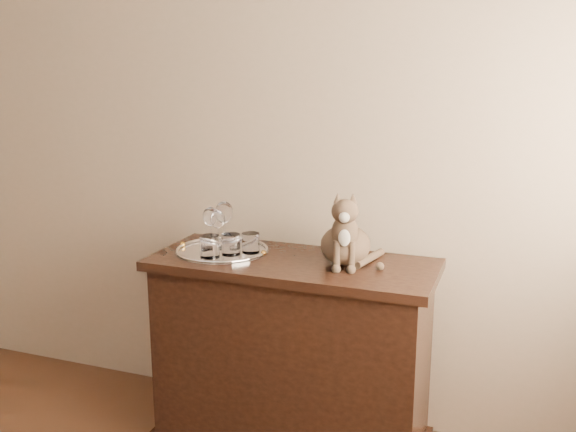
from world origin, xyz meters
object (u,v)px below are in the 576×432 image
sideboard (292,354)px  tumbler_c (251,243)px  tray (222,252)px  tumbler_b (210,246)px  wine_glass_a (211,227)px  wine_glass_b (224,224)px  wine_glass_d (218,229)px  cat (346,226)px  tumbler_a (231,244)px

sideboard → tumbler_c: size_ratio=13.98×
tray → tumbler_b: bearing=-92.9°
wine_glass_a → wine_glass_b: wine_glass_b is taller
wine_glass_a → wine_glass_b: bearing=16.7°
wine_glass_b → tumbler_c: (0.15, -0.04, -0.06)m
tumbler_b → tumbler_c: (0.13, 0.12, -0.00)m
wine_glass_a → wine_glass_b: 0.06m
wine_glass_d → cat: bearing=0.3°
wine_glass_b → tumbler_c: bearing=-16.6°
tumbler_a → sideboard: bearing=8.4°
wine_glass_d → sideboard: bearing=-5.1°
tray → wine_glass_b: (-0.02, 0.06, 0.11)m
wine_glass_a → wine_glass_d: (0.04, -0.01, -0.00)m
tray → wine_glass_b: bearing=105.9°
wine_glass_b → tumbler_a: (0.08, -0.10, -0.06)m
wine_glass_a → tumbler_a: bearing=-31.3°
tray → tumbler_b: (-0.01, -0.11, 0.05)m
tray → cat: size_ratio=1.26×
tray → tumbler_c: size_ratio=4.66×
wine_glass_d → tumbler_b: bearing=-78.0°
tray → tumbler_c: (0.13, 0.02, 0.05)m
wine_glass_b → wine_glass_d: 0.04m
wine_glass_a → tumbler_a: 0.17m
tumbler_a → cat: cat is taller
tumbler_c → tumbler_a: bearing=-139.4°
wine_glass_d → cat: 0.58m
wine_glass_a → cat: (0.62, -0.01, 0.06)m
sideboard → tumbler_c: tumbler_c is taller
wine_glass_b → wine_glass_a: bearing=-163.3°
sideboard → wine_glass_b: wine_glass_b is taller
wine_glass_b → wine_glass_d: bearing=-120.6°
sideboard → tumbler_a: bearing=-171.6°
sideboard → wine_glass_b: 0.64m
wine_glass_b → cat: size_ratio=0.65×
tray → wine_glass_b: wine_glass_b is taller
cat → tumbler_a: bearing=176.1°
sideboard → tumbler_b: size_ratio=12.79×
tumbler_a → tumbler_c: bearing=40.6°
wine_glass_b → tumbler_b: bearing=-85.8°
tumbler_b → wine_glass_d: bearing=102.0°
tumbler_a → wine_glass_a: bearing=148.7°
tumbler_c → wine_glass_b: bearing=163.4°
wine_glass_b → tumbler_b: 0.18m
cat → tray: bearing=171.1°
sideboard → cat: cat is taller
tumbler_b → cat: (0.55, 0.14, 0.10)m
wine_glass_b → tray: bearing=-74.1°
wine_glass_a → cat: bearing=-0.8°
sideboard → wine_glass_b: (-0.34, 0.06, 0.54)m
tray → cat: bearing=3.8°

